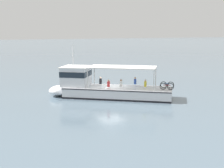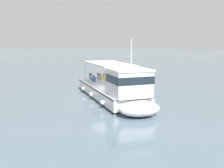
# 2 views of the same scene
# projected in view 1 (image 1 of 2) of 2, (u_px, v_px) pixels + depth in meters

# --- Properties ---
(ground_plane) EXTENTS (400.00, 400.00, 0.00)m
(ground_plane) POSITION_uv_depth(u_px,v_px,m) (112.00, 96.00, 32.79)
(ground_plane) COLOR slate
(ferry_main) EXTENTS (9.81, 12.19, 5.32)m
(ferry_main) POSITION_uv_depth(u_px,v_px,m) (102.00, 87.00, 32.28)
(ferry_main) COLOR silver
(ferry_main) RESTS_ON ground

